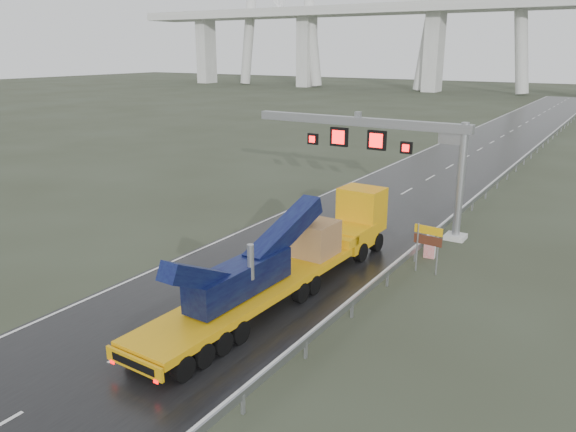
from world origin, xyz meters
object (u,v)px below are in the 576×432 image
Objects in this scene: sign_gantry at (387,142)px; heavy_haul_truck at (301,251)px; striped_barrier at (430,249)px; exit_sign_pair at (428,240)px.

heavy_haul_truck is (0.15, -10.90, -3.94)m from sign_gantry.
sign_gantry is 7.87m from striped_barrier.
sign_gantry is 11.59m from heavy_haul_truck.
heavy_haul_truck is at bearing -89.21° from sign_gantry.
heavy_haul_truck is at bearing -131.36° from exit_sign_pair.
sign_gantry is 8.88m from exit_sign_pair.
sign_gantry is 0.81× the size of heavy_haul_truck.
heavy_haul_truck is 18.02× the size of striped_barrier.
heavy_haul_truck is at bearing -126.87° from striped_barrier.
exit_sign_pair is at bearing -81.02° from striped_barrier.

